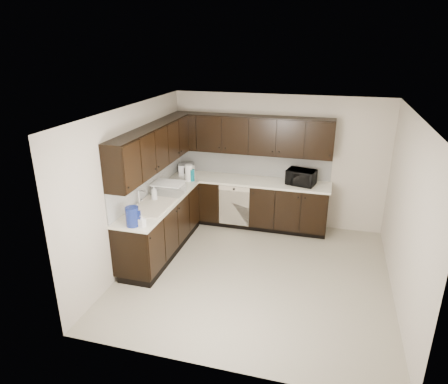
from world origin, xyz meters
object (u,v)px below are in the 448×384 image
(toaster_oven, at_px, (186,169))
(blue_pitcher, at_px, (132,217))
(sink, at_px, (152,211))
(storage_bin, at_px, (169,189))
(microwave, at_px, (301,177))

(toaster_oven, distance_m, blue_pitcher, 2.43)
(sink, relative_size, storage_bin, 1.63)
(toaster_oven, distance_m, storage_bin, 1.13)
(toaster_oven, bearing_deg, sink, -111.14)
(sink, height_order, blue_pitcher, blue_pitcher)
(microwave, distance_m, toaster_oven, 2.23)
(microwave, distance_m, blue_pitcher, 3.19)
(microwave, bearing_deg, toaster_oven, -168.02)
(microwave, xyz_separation_m, storage_bin, (-2.13, -1.09, -0.04))
(sink, relative_size, toaster_oven, 2.63)
(microwave, height_order, storage_bin, microwave)
(sink, xyz_separation_m, storage_bin, (0.03, 0.61, 0.16))
(sink, bearing_deg, microwave, 38.17)
(microwave, relative_size, toaster_oven, 1.61)
(storage_bin, xyz_separation_m, blue_pitcher, (0.00, -1.30, 0.04))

